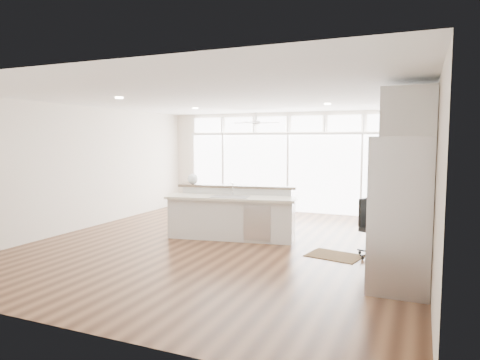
% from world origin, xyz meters
% --- Properties ---
extents(floor, '(7.00, 8.00, 0.02)m').
position_xyz_m(floor, '(0.00, 0.00, -0.01)').
color(floor, '#3C2112').
rests_on(floor, ground).
extents(ceiling, '(7.00, 8.00, 0.02)m').
position_xyz_m(ceiling, '(0.00, 0.00, 2.70)').
color(ceiling, white).
rests_on(ceiling, wall_back).
extents(wall_back, '(7.00, 0.04, 2.70)m').
position_xyz_m(wall_back, '(0.00, 4.00, 1.35)').
color(wall_back, beige).
rests_on(wall_back, floor).
extents(wall_front, '(7.00, 0.04, 2.70)m').
position_xyz_m(wall_front, '(0.00, -4.00, 1.35)').
color(wall_front, beige).
rests_on(wall_front, floor).
extents(wall_left, '(0.04, 8.00, 2.70)m').
position_xyz_m(wall_left, '(-3.50, 0.00, 1.35)').
color(wall_left, beige).
rests_on(wall_left, floor).
extents(wall_right, '(0.04, 8.00, 2.70)m').
position_xyz_m(wall_right, '(3.50, 0.00, 1.35)').
color(wall_right, beige).
rests_on(wall_right, floor).
extents(glass_wall, '(5.80, 0.06, 2.08)m').
position_xyz_m(glass_wall, '(0.00, 3.94, 1.05)').
color(glass_wall, white).
rests_on(glass_wall, wall_back).
extents(transom_row, '(5.90, 0.06, 0.40)m').
position_xyz_m(transom_row, '(0.00, 3.94, 2.38)').
color(transom_row, white).
rests_on(transom_row, wall_back).
extents(desk_window, '(0.04, 0.85, 0.85)m').
position_xyz_m(desk_window, '(3.46, 0.30, 1.55)').
color(desk_window, white).
rests_on(desk_window, wall_right).
extents(ceiling_fan, '(1.16, 1.16, 0.32)m').
position_xyz_m(ceiling_fan, '(-0.50, 2.80, 2.48)').
color(ceiling_fan, silver).
rests_on(ceiling_fan, ceiling).
extents(recessed_lights, '(3.40, 3.00, 0.02)m').
position_xyz_m(recessed_lights, '(0.00, 0.20, 2.68)').
color(recessed_lights, '#EFE1CB').
rests_on(recessed_lights, ceiling).
extents(oven_cabinet, '(0.64, 1.20, 2.50)m').
position_xyz_m(oven_cabinet, '(3.17, 1.80, 1.25)').
color(oven_cabinet, silver).
rests_on(oven_cabinet, floor).
extents(desk_nook, '(0.72, 1.30, 0.76)m').
position_xyz_m(desk_nook, '(3.13, 0.30, 0.38)').
color(desk_nook, silver).
rests_on(desk_nook, floor).
extents(upper_cabinets, '(0.64, 1.30, 0.64)m').
position_xyz_m(upper_cabinets, '(3.17, 0.30, 2.35)').
color(upper_cabinets, silver).
rests_on(upper_cabinets, wall_right).
extents(refrigerator, '(0.76, 0.90, 2.00)m').
position_xyz_m(refrigerator, '(3.11, -1.35, 1.00)').
color(refrigerator, '#B7B8BD').
rests_on(refrigerator, floor).
extents(fridge_cabinet, '(0.64, 0.90, 0.60)m').
position_xyz_m(fridge_cabinet, '(3.17, -1.35, 2.30)').
color(fridge_cabinet, silver).
rests_on(fridge_cabinet, wall_right).
extents(framed_photos, '(0.06, 0.22, 0.80)m').
position_xyz_m(framed_photos, '(3.46, 0.92, 1.40)').
color(framed_photos, black).
rests_on(framed_photos, wall_right).
extents(kitchen_island, '(2.70, 1.38, 1.02)m').
position_xyz_m(kitchen_island, '(-0.10, 0.42, 0.51)').
color(kitchen_island, silver).
rests_on(kitchen_island, floor).
extents(rug, '(0.98, 0.80, 0.01)m').
position_xyz_m(rug, '(2.04, -0.09, 0.01)').
color(rug, '#332110').
rests_on(rug, floor).
extents(office_chair, '(0.64, 0.62, 0.97)m').
position_xyz_m(office_chair, '(2.69, 0.09, 0.49)').
color(office_chair, black).
rests_on(office_chair, floor).
extents(fishbowl, '(0.27, 0.27, 0.22)m').
position_xyz_m(fishbowl, '(-1.11, 0.66, 1.13)').
color(fishbowl, white).
rests_on(fishbowl, kitchen_island).
extents(monitor, '(0.12, 0.51, 0.42)m').
position_xyz_m(monitor, '(3.05, 0.30, 0.97)').
color(monitor, black).
rests_on(monitor, desk_nook).
extents(keyboard, '(0.14, 0.36, 0.02)m').
position_xyz_m(keyboard, '(2.88, 0.30, 0.77)').
color(keyboard, white).
rests_on(keyboard, desk_nook).
extents(potted_plant, '(0.25, 0.28, 0.21)m').
position_xyz_m(potted_plant, '(3.17, 1.80, 2.60)').
color(potted_plant, '#304F21').
rests_on(potted_plant, oven_cabinet).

